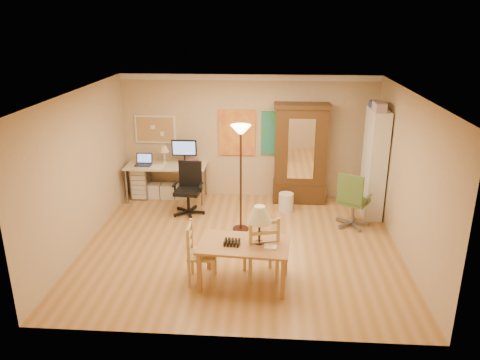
# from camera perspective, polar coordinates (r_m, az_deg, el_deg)

# --- Properties ---
(floor) EXTENTS (5.50, 5.50, 0.00)m
(floor) POSITION_cam_1_polar(r_m,az_deg,el_deg) (8.38, 0.12, -7.98)
(floor) COLOR #A37239
(floor) RESTS_ON ground
(crown_molding) EXTENTS (5.50, 0.08, 0.12)m
(crown_molding) POSITION_cam_1_polar(r_m,az_deg,el_deg) (9.97, 1.08, 12.41)
(crown_molding) COLOR white
(crown_molding) RESTS_ON floor
(corkboard) EXTENTS (0.90, 0.04, 0.62)m
(corkboard) POSITION_cam_1_polar(r_m,az_deg,el_deg) (10.48, -10.28, 6.12)
(corkboard) COLOR tan
(corkboard) RESTS_ON floor
(art_panel_left) EXTENTS (0.80, 0.04, 1.00)m
(art_panel_left) POSITION_cam_1_polar(r_m,az_deg,el_deg) (10.21, -0.37, 5.79)
(art_panel_left) COLOR yellow
(art_panel_left) RESTS_ON floor
(art_panel_right) EXTENTS (0.75, 0.04, 0.95)m
(art_panel_right) POSITION_cam_1_polar(r_m,az_deg,el_deg) (10.18, 4.72, 5.69)
(art_panel_right) COLOR teal
(art_panel_right) RESTS_ON floor
(dining_table) EXTENTS (1.40, 0.90, 1.26)m
(dining_table) POSITION_cam_1_polar(r_m,az_deg,el_deg) (6.93, 1.17, -6.78)
(dining_table) COLOR olive
(dining_table) RESTS_ON floor
(ladder_chair_back) EXTENTS (0.59, 0.58, 1.05)m
(ladder_chair_back) POSITION_cam_1_polar(r_m,az_deg,el_deg) (7.24, 2.62, -8.32)
(ladder_chair_back) COLOR #A98D4D
(ladder_chair_back) RESTS_ON floor
(ladder_chair_left) EXTENTS (0.44, 0.46, 0.95)m
(ladder_chair_left) POSITION_cam_1_polar(r_m,az_deg,el_deg) (7.18, -4.89, -9.05)
(ladder_chair_left) COLOR #A98D4D
(ladder_chair_left) RESTS_ON floor
(torchiere_lamp) EXTENTS (0.37, 0.37, 2.03)m
(torchiere_lamp) POSITION_cam_1_polar(r_m,az_deg,el_deg) (8.39, 0.09, 4.02)
(torchiere_lamp) COLOR #391E17
(torchiere_lamp) RESTS_ON floor
(computer_desk) EXTENTS (1.74, 0.76, 1.31)m
(computer_desk) POSITION_cam_1_polar(r_m,az_deg,el_deg) (10.40, -8.68, 0.26)
(computer_desk) COLOR tan
(computer_desk) RESTS_ON floor
(office_chair_black) EXTENTS (0.66, 0.66, 1.08)m
(office_chair_black) POSITION_cam_1_polar(r_m,az_deg,el_deg) (9.62, -6.26, -2.48)
(office_chair_black) COLOR black
(office_chair_black) RESTS_ON floor
(office_chair_green) EXTENTS (0.68, 0.68, 1.10)m
(office_chair_green) POSITION_cam_1_polar(r_m,az_deg,el_deg) (9.24, 13.49, -3.84)
(office_chair_green) COLOR slate
(office_chair_green) RESTS_ON floor
(drawer_cart) EXTENTS (0.37, 0.44, 0.74)m
(drawer_cart) POSITION_cam_1_polar(r_m,az_deg,el_deg) (10.62, -12.00, -0.18)
(drawer_cart) COLOR slate
(drawer_cart) RESTS_ON floor
(armoire) EXTENTS (1.16, 0.55, 2.14)m
(armoire) POSITION_cam_1_polar(r_m,az_deg,el_deg) (10.12, 7.32, 2.45)
(armoire) COLOR #3E2611
(armoire) RESTS_ON floor
(bookshelf) EXTENTS (0.32, 0.87, 2.16)m
(bookshelf) POSITION_cam_1_polar(r_m,az_deg,el_deg) (9.67, 16.02, 1.94)
(bookshelf) COLOR white
(bookshelf) RESTS_ON floor
(wastebin) EXTENTS (0.31, 0.31, 0.38)m
(wastebin) POSITION_cam_1_polar(r_m,az_deg,el_deg) (9.77, 5.63, -2.70)
(wastebin) COLOR silver
(wastebin) RESTS_ON floor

